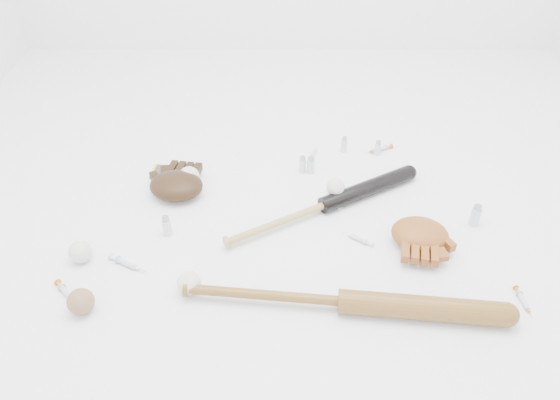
{
  "coord_description": "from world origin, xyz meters",
  "views": [
    {
      "loc": [
        -0.03,
        -1.49,
        1.29
      ],
      "look_at": [
        -0.05,
        0.04,
        0.06
      ],
      "focal_mm": 35.0,
      "sensor_mm": 36.0,
      "label": 1
    }
  ],
  "objects_px": {
    "bat_dark": "(324,205)",
    "bat_wood": "(342,301)",
    "pedestal": "(335,198)",
    "glove_dark": "(176,185)"
  },
  "relations": [
    {
      "from": "bat_dark",
      "to": "pedestal",
      "type": "bearing_deg",
      "value": 22.04
    },
    {
      "from": "bat_dark",
      "to": "pedestal",
      "type": "height_order",
      "value": "bat_dark"
    },
    {
      "from": "bat_dark",
      "to": "pedestal",
      "type": "relative_size",
      "value": 12.2
    },
    {
      "from": "bat_wood",
      "to": "glove_dark",
      "type": "xyz_separation_m",
      "value": [
        -0.58,
        0.56,
        0.01
      ]
    },
    {
      "from": "bat_wood",
      "to": "pedestal",
      "type": "xyz_separation_m",
      "value": [
        0.02,
        0.52,
        -0.02
      ]
    },
    {
      "from": "bat_wood",
      "to": "pedestal",
      "type": "height_order",
      "value": "bat_wood"
    },
    {
      "from": "bat_dark",
      "to": "bat_wood",
      "type": "distance_m",
      "value": 0.46
    },
    {
      "from": "bat_dark",
      "to": "glove_dark",
      "type": "relative_size",
      "value": 3.5
    },
    {
      "from": "glove_dark",
      "to": "pedestal",
      "type": "height_order",
      "value": "glove_dark"
    },
    {
      "from": "bat_dark",
      "to": "glove_dark",
      "type": "distance_m",
      "value": 0.56
    }
  ]
}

